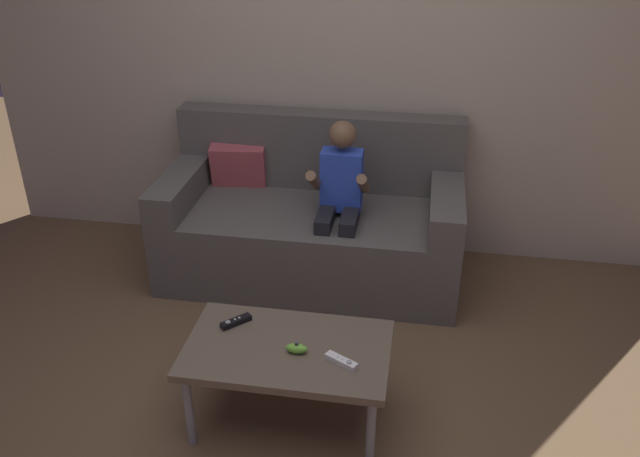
{
  "coord_description": "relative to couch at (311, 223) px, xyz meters",
  "views": [
    {
      "loc": [
        0.48,
        -1.85,
        2.11
      ],
      "look_at": [
        0.02,
        0.89,
        0.62
      ],
      "focal_mm": 37.07,
      "sensor_mm": 36.0,
      "label": 1
    }
  ],
  "objects": [
    {
      "name": "coffee_table",
      "position": [
        0.12,
        -1.24,
        0.04
      ],
      "size": [
        0.84,
        0.51,
        0.4
      ],
      "color": "brown",
      "rests_on": "ground"
    },
    {
      "name": "wall_back",
      "position": [
        0.13,
        0.39,
        0.93
      ],
      "size": [
        4.4,
        0.05,
        2.5
      ],
      "primitive_type": "cube",
      "color": "#B2A38E",
      "rests_on": "ground"
    },
    {
      "name": "nunchuk_lime",
      "position": [
        0.17,
        -1.28,
        0.1
      ],
      "size": [
        0.09,
        0.05,
        0.05
      ],
      "color": "#72C638",
      "rests_on": "coffee_table"
    },
    {
      "name": "couch",
      "position": [
        0.0,
        0.0,
        0.0
      ],
      "size": [
        1.69,
        0.8,
        0.89
      ],
      "color": "#56514C",
      "rests_on": "ground"
    },
    {
      "name": "person_seated_on_couch",
      "position": [
        0.19,
        -0.18,
        0.25
      ],
      "size": [
        0.31,
        0.39,
        0.98
      ],
      "color": "black",
      "rests_on": "ground"
    },
    {
      "name": "game_remote_black_near_edge",
      "position": [
        -0.13,
        -1.13,
        0.09
      ],
      "size": [
        0.12,
        0.12,
        0.03
      ],
      "color": "black",
      "rests_on": "coffee_table"
    },
    {
      "name": "game_remote_white_far_corner",
      "position": [
        0.36,
        -1.31,
        0.09
      ],
      "size": [
        0.14,
        0.1,
        0.03
      ],
      "color": "white",
      "rests_on": "coffee_table"
    }
  ]
}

